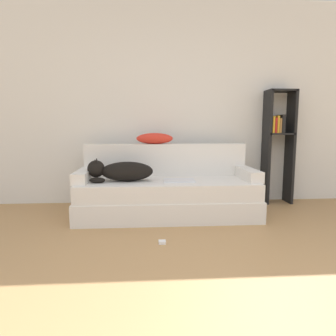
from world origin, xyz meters
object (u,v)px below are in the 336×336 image
(couch, at_px, (167,198))
(dog, at_px, (121,171))
(laptop, at_px, (179,180))
(throw_pillow, at_px, (155,138))
(power_adapter, at_px, (162,242))
(bookshelf, at_px, (278,140))

(couch, bearing_deg, dog, -173.53)
(laptop, distance_m, throw_pillow, 0.68)
(throw_pillow, height_order, power_adapter, throw_pillow)
(bookshelf, height_order, power_adapter, bookshelf)
(couch, bearing_deg, bookshelf, 19.27)
(couch, bearing_deg, laptop, -38.00)
(dog, distance_m, throw_pillow, 0.66)
(throw_pillow, bearing_deg, couch, -68.20)
(couch, relative_size, throw_pillow, 4.51)
(dog, xyz_separation_m, laptop, (0.65, -0.04, -0.11))
(couch, xyz_separation_m, bookshelf, (1.53, 0.54, 0.65))
(bookshelf, bearing_deg, power_adapter, -139.67)
(power_adapter, bearing_deg, dog, 118.28)
(couch, xyz_separation_m, throw_pillow, (-0.14, 0.34, 0.68))
(dog, relative_size, throw_pillow, 1.61)
(couch, relative_size, laptop, 5.75)
(dog, distance_m, laptop, 0.66)
(couch, bearing_deg, power_adapter, -96.93)
(power_adapter, bearing_deg, throw_pillow, 91.59)
(throw_pillow, distance_m, power_adapter, 1.48)
(throw_pillow, height_order, bookshelf, bookshelf)
(laptop, xyz_separation_m, bookshelf, (1.41, 0.63, 0.43))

